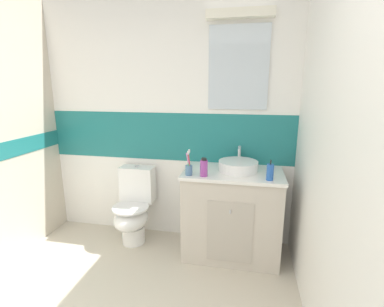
{
  "coord_description": "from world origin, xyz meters",
  "views": [
    {
      "loc": [
        0.84,
        -0.4,
        1.62
      ],
      "look_at": [
        0.4,
        1.77,
        1.09
      ],
      "focal_mm": 26.31,
      "sensor_mm": 36.0,
      "label": 1
    }
  ],
  "objects": [
    {
      "name": "soap_dispenser",
      "position": [
        1.03,
        1.93,
        0.92
      ],
      "size": [
        0.06,
        0.06,
        0.18
      ],
      "color": "#2659B2",
      "rests_on": "vanity_cabinet"
    },
    {
      "name": "toothbrush_cup",
      "position": [
        0.34,
        1.92,
        0.91
      ],
      "size": [
        0.06,
        0.06,
        0.23
      ],
      "color": "#4C7299",
      "rests_on": "vanity_cabinet"
    },
    {
      "name": "toilet",
      "position": [
        -0.31,
        2.16,
        0.37
      ],
      "size": [
        0.37,
        0.5,
        0.8
      ],
      "color": "white",
      "rests_on": "ground_plane"
    },
    {
      "name": "sink_basin",
      "position": [
        0.76,
        2.15,
        0.9
      ],
      "size": [
        0.36,
        0.41,
        0.2
      ],
      "color": "white",
      "rests_on": "vanity_cabinet"
    },
    {
      "name": "wall_right_plain",
      "position": [
        1.35,
        1.2,
        1.25
      ],
      "size": [
        0.1,
        3.48,
        2.5
      ],
      "primitive_type": "cube",
      "color": "white",
      "rests_on": "ground_plane"
    },
    {
      "name": "wall_back_tiled",
      "position": [
        0.01,
        2.45,
        1.26
      ],
      "size": [
        3.2,
        0.2,
        2.5
      ],
      "color": "white",
      "rests_on": "ground_plane"
    },
    {
      "name": "vanity_cabinet",
      "position": [
        0.72,
        2.13,
        0.43
      ],
      "size": [
        0.91,
        0.57,
        0.85
      ],
      "color": "beige",
      "rests_on": "ground_plane"
    },
    {
      "name": "mouthwash_bottle",
      "position": [
        0.47,
        1.93,
        0.93
      ],
      "size": [
        0.07,
        0.07,
        0.16
      ],
      "color": "#993F99",
      "rests_on": "vanity_cabinet"
    }
  ]
}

